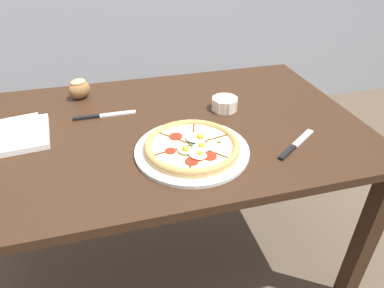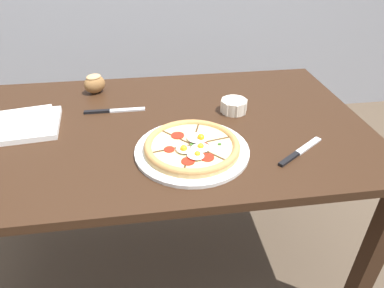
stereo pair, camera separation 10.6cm
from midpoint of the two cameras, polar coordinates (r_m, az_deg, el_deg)
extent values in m
plane|color=brown|center=(1.72, -6.79, -18.53)|extent=(12.00, 12.00, 0.00)
cube|color=#331E11|center=(1.24, -8.95, 2.28)|extent=(1.49, 0.89, 0.03)
cube|color=#331E11|center=(1.43, 24.78, -14.80)|extent=(0.06, 0.06, 0.70)
cube|color=#331E11|center=(1.93, 11.31, 1.61)|extent=(0.06, 0.06, 0.70)
cylinder|color=white|center=(1.08, -2.83, -1.16)|extent=(0.36, 0.36, 0.01)
cylinder|color=tan|center=(1.07, -2.84, -0.63)|extent=(0.30, 0.30, 0.01)
cylinder|color=beige|center=(1.07, -2.85, -0.30)|extent=(0.26, 0.26, 0.00)
torus|color=tan|center=(1.07, -2.86, -0.26)|extent=(0.30, 0.30, 0.02)
cube|color=#472D19|center=(1.12, -2.53, 1.66)|extent=(0.05, 0.13, 0.00)
cube|color=#472D19|center=(1.10, -5.65, 0.84)|extent=(0.09, 0.10, 0.00)
cube|color=#472D19|center=(1.05, -6.14, -1.11)|extent=(0.13, 0.03, 0.00)
cube|color=#472D19|center=(1.01, -3.22, -2.28)|extent=(0.05, 0.13, 0.00)
cube|color=#472D19|center=(1.04, 0.11, -1.32)|extent=(0.09, 0.10, 0.00)
cube|color=#472D19|center=(1.09, 0.30, 0.66)|extent=(0.13, 0.03, 0.00)
cylinder|color=red|center=(1.01, 0.00, -2.18)|extent=(0.04, 0.04, 0.00)
cylinder|color=red|center=(1.11, -5.49, 1.17)|extent=(0.04, 0.04, 0.00)
cylinder|color=red|center=(0.99, -3.12, -3.03)|extent=(0.04, 0.04, 0.00)
cylinder|color=red|center=(1.06, -1.01, -0.25)|extent=(0.04, 0.04, 0.00)
cylinder|color=red|center=(1.04, -6.54, -1.26)|extent=(0.03, 0.03, 0.00)
ellipsoid|color=white|center=(1.03, -4.17, -1.05)|extent=(0.06, 0.06, 0.01)
sphere|color=#F4AD1E|center=(1.02, -4.09, -0.93)|extent=(0.02, 0.02, 0.02)
ellipsoid|color=white|center=(1.04, -1.34, -0.65)|extent=(0.07, 0.06, 0.01)
sphere|color=#F4AD1E|center=(1.04, -1.31, -0.37)|extent=(0.02, 0.02, 0.02)
ellipsoid|color=white|center=(1.09, -2.08, 0.99)|extent=(0.09, 0.09, 0.01)
sphere|color=orange|center=(1.08, -1.48, 1.12)|extent=(0.02, 0.02, 0.02)
ellipsoid|color=white|center=(1.01, -1.98, -1.94)|extent=(0.07, 0.07, 0.01)
sphere|color=#F4AD1E|center=(1.00, -1.66, -1.69)|extent=(0.02, 0.02, 0.02)
cylinder|color=#2D5B1E|center=(1.07, 1.72, 0.20)|extent=(0.01, 0.01, 0.00)
cylinder|color=#386B23|center=(1.04, -7.04, -1.33)|extent=(0.01, 0.01, 0.00)
cylinder|color=#386B23|center=(1.06, -0.72, -0.37)|extent=(0.01, 0.01, 0.00)
cylinder|color=#386B23|center=(1.06, -2.92, -0.17)|extent=(0.01, 0.01, 0.00)
cylinder|color=silver|center=(1.32, 3.15, 6.64)|extent=(0.10, 0.10, 0.05)
cylinder|color=beige|center=(1.31, 3.16, 6.88)|extent=(0.08, 0.08, 0.03)
cylinder|color=silver|center=(1.33, 5.13, 6.86)|extent=(0.01, 0.01, 0.05)
cylinder|color=silver|center=(1.36, 4.09, 7.43)|extent=(0.01, 0.01, 0.05)
cylinder|color=silver|center=(1.36, 2.54, 7.53)|extent=(0.01, 0.01, 0.05)
cylinder|color=silver|center=(1.34, 1.32, 7.11)|extent=(0.01, 0.01, 0.05)
cylinder|color=silver|center=(1.30, 1.13, 6.40)|extent=(0.01, 0.01, 0.05)
cylinder|color=silver|center=(1.28, 2.16, 5.81)|extent=(0.01, 0.01, 0.05)
cylinder|color=silver|center=(1.28, 3.80, 5.70)|extent=(0.01, 0.01, 0.05)
cylinder|color=silver|center=(1.30, 5.04, 6.15)|extent=(0.01, 0.01, 0.05)
cube|color=white|center=(1.32, -30.37, 0.94)|extent=(0.27, 0.24, 0.02)
cube|color=white|center=(1.31, -30.59, 1.60)|extent=(0.24, 0.21, 0.02)
ellipsoid|color=olive|center=(1.49, -20.26, 8.49)|extent=(0.11, 0.11, 0.08)
ellipsoid|color=tan|center=(1.48, -20.50, 9.59)|extent=(0.08, 0.08, 0.02)
cube|color=silver|center=(1.18, 15.55, 0.84)|extent=(0.12, 0.09, 0.01)
cube|color=black|center=(1.10, 12.98, -1.45)|extent=(0.08, 0.07, 0.01)
cube|color=silver|center=(1.33, -14.52, 4.83)|extent=(0.13, 0.02, 0.01)
cube|color=black|center=(1.34, -19.42, 4.14)|extent=(0.10, 0.02, 0.01)
camera|label=1|loc=(0.05, -92.86, -1.90)|focal=32.00mm
camera|label=2|loc=(0.05, 87.14, 1.90)|focal=32.00mm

